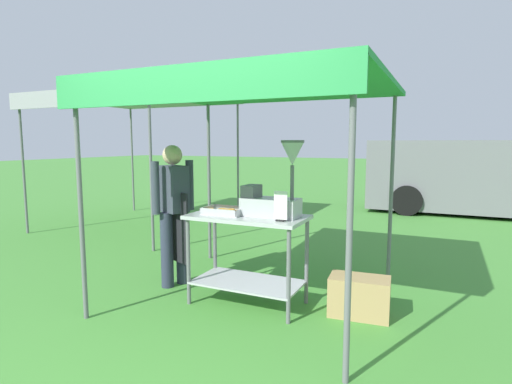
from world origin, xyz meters
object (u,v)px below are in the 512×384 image
(neighbour_tent, at_px, (135,102))
(supply_crate, at_px, (359,296))
(vendor, at_px, (174,208))
(stall_canopy, at_px, (252,93))
(menu_sign, at_px, (281,208))
(donut_fryer, at_px, (274,193))
(donut_cart, at_px, (248,241))
(donut_tray, at_px, (225,212))
(van_grey, at_px, (481,176))

(neighbour_tent, bearing_deg, supply_crate, -26.78)
(vendor, distance_m, supply_crate, 2.21)
(stall_canopy, xyz_separation_m, menu_sign, (0.41, -0.25, -1.09))
(donut_fryer, height_order, neighbour_tent, neighbour_tent)
(donut_cart, relative_size, supply_crate, 2.02)
(donut_cart, xyz_separation_m, neighbour_tent, (-3.64, 2.57, 1.76))
(donut_cart, distance_m, donut_tray, 0.38)
(donut_cart, height_order, supply_crate, donut_cart)
(neighbour_tent, bearing_deg, menu_sign, -33.83)
(stall_canopy, relative_size, donut_fryer, 3.55)
(van_grey, relative_size, neighbour_tent, 1.60)
(stall_canopy, relative_size, supply_crate, 4.52)
(donut_cart, xyz_separation_m, menu_sign, (0.41, -0.15, 0.39))
(neighbour_tent, bearing_deg, van_grey, 36.18)
(donut_tray, relative_size, neighbour_tent, 0.14)
(stall_canopy, relative_size, vendor, 1.64)
(donut_fryer, bearing_deg, supply_crate, 9.23)
(donut_cart, bearing_deg, donut_fryer, 10.36)
(stall_canopy, bearing_deg, menu_sign, -30.76)
(supply_crate, bearing_deg, van_grey, 78.23)
(donut_cart, bearing_deg, supply_crate, 9.51)
(supply_crate, height_order, neighbour_tent, neighbour_tent)
(donut_tray, height_order, neighbour_tent, neighbour_tent)
(menu_sign, xyz_separation_m, vendor, (-1.41, 0.29, -0.13))
(supply_crate, distance_m, neighbour_tent, 5.74)
(donut_cart, bearing_deg, menu_sign, -19.65)
(donut_cart, bearing_deg, donut_tray, -168.50)
(donut_tray, height_order, van_grey, van_grey)
(donut_tray, xyz_separation_m, donut_fryer, (0.50, 0.10, 0.21))
(stall_canopy, distance_m, neighbour_tent, 4.41)
(stall_canopy, bearing_deg, van_grey, 70.11)
(menu_sign, height_order, vendor, vendor)
(donut_cart, relative_size, donut_fryer, 1.59)
(donut_tray, height_order, donut_fryer, donut_fryer)
(stall_canopy, relative_size, van_grey, 0.54)
(van_grey, bearing_deg, donut_tray, -111.16)
(van_grey, bearing_deg, donut_fryer, -107.80)
(donut_tray, distance_m, van_grey, 7.64)
(donut_cart, xyz_separation_m, supply_crate, (1.09, 0.18, -0.46))
(stall_canopy, height_order, vendor, stall_canopy)
(van_grey, bearing_deg, donut_cart, -109.63)
(donut_cart, distance_m, neighbour_tent, 4.79)
(vendor, relative_size, supply_crate, 2.76)
(vendor, distance_m, neighbour_tent, 3.89)
(donut_tray, height_order, supply_crate, donut_tray)
(donut_fryer, height_order, vendor, donut_fryer)
(supply_crate, xyz_separation_m, neighbour_tent, (-4.73, 2.38, 2.22))
(donut_fryer, bearing_deg, donut_tray, -169.11)
(donut_cart, height_order, neighbour_tent, neighbour_tent)
(donut_tray, distance_m, vendor, 0.79)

